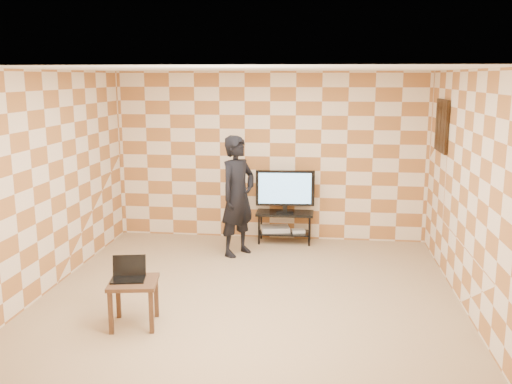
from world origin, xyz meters
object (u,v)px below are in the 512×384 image
tv_stand (285,220)px  person (238,196)px  side_table (134,289)px  tv (285,189)px

tv_stand → person: person is taller
tv_stand → side_table: (-1.38, -3.29, 0.05)m
person → tv_stand: bearing=-9.0°
tv_stand → tv: bearing=-94.2°
tv_stand → side_table: same height
tv_stand → tv: (-0.00, -0.00, 0.51)m
person → side_table: bearing=-161.6°
tv → person: 0.95m
person → tv: bearing=-9.2°
tv → tv_stand: bearing=85.8°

